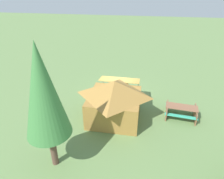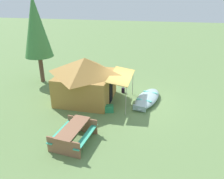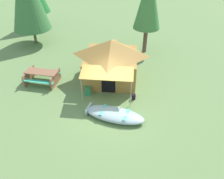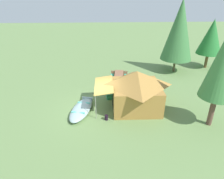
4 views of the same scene
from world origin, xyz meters
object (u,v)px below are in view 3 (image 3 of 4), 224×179
object	(u,v)px
picnic_table	(42,76)
fuel_can	(134,97)
cooler_box	(87,90)
canvas_cabin_tent	(111,60)
beached_rowboat	(114,114)

from	to	relation	value
picnic_table	fuel_can	size ratio (longest dim) A/B	6.52
picnic_table	cooler_box	distance (m)	2.98
canvas_cabin_tent	fuel_can	bearing A→B (deg)	-54.36
cooler_box	fuel_can	size ratio (longest dim) A/B	1.61
canvas_cabin_tent	beached_rowboat	bearing A→B (deg)	-82.60
fuel_can	cooler_box	bearing A→B (deg)	172.62
beached_rowboat	canvas_cabin_tent	xyz separation A→B (m)	(-0.46, 3.52, 1.11)
beached_rowboat	picnic_table	world-z (taller)	picnic_table
beached_rowboat	fuel_can	bearing A→B (deg)	58.88
fuel_can	picnic_table	bearing A→B (deg)	167.77
canvas_cabin_tent	picnic_table	xyz separation A→B (m)	(-4.03, -0.77, -0.83)
picnic_table	fuel_can	bearing A→B (deg)	-12.23
canvas_cabin_tent	cooler_box	xyz separation A→B (m)	(-1.19, -1.62, -1.12)
canvas_cabin_tent	picnic_table	bearing A→B (deg)	-169.12
beached_rowboat	canvas_cabin_tent	size ratio (longest dim) A/B	0.74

